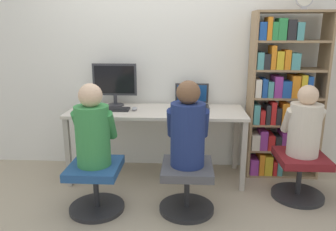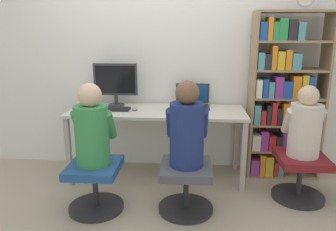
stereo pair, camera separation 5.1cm
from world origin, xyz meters
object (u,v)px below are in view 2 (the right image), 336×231
office_chair_right (186,184)px  person_near_shelf (305,126)px  office_chair_side (300,173)px  keyboard (110,109)px  office_chair_left (95,183)px  person_at_monitor (92,129)px  laptop (192,102)px  desktop_monitor (115,83)px  person_at_laptop (187,128)px  bookshelf (280,100)px

office_chair_right → person_near_shelf: bearing=16.0°
office_chair_side → office_chair_right: bearing=-164.2°
keyboard → office_chair_left: (0.01, -0.69, -0.51)m
person_at_monitor → office_chair_right: bearing=2.4°
office_chair_right → keyboard: bearing=141.4°
laptop → keyboard: (-0.85, -0.21, -0.04)m
desktop_monitor → person_near_shelf: bearing=-16.7°
laptop → person_near_shelf: person_near_shelf is taller
person_at_laptop → office_chair_side: person_at_laptop is taller
desktop_monitor → office_chair_side: desktop_monitor is taller
laptop → keyboard: laptop is taller
desktop_monitor → person_at_monitor: (-0.00, -0.90, -0.25)m
office_chair_right → office_chair_side: bearing=15.8°
office_chair_right → desktop_monitor: bearing=132.7°
laptop → keyboard: 0.88m
person_at_laptop → office_chair_side: 1.22m
person_at_laptop → person_at_monitor: bearing=-177.2°
office_chair_left → person_at_laptop: person_at_laptop is taller
keyboard → person_near_shelf: (1.88, -0.34, -0.04)m
keyboard → office_chair_side: keyboard is taller
person_at_monitor → person_at_laptop: 0.80m
person_at_laptop → bookshelf: (0.96, 0.82, 0.09)m
keyboard → person_near_shelf: bearing=-10.3°
office_chair_side → person_near_shelf: size_ratio=0.74×
office_chair_right → office_chair_side: 1.11m
desktop_monitor → office_chair_right: size_ratio=0.99×
person_near_shelf → office_chair_side: bearing=-90.0°
desktop_monitor → person_at_laptop: (0.80, -0.86, -0.24)m
person_at_monitor → desktop_monitor: bearing=89.8°
person_at_laptop → office_chair_side: bearing=15.5°
desktop_monitor → office_chair_right: 1.39m
desktop_monitor → keyboard: 0.32m
keyboard → person_at_laptop: (0.81, -0.64, -0.00)m
office_chair_left → office_chair_right: bearing=2.7°
desktop_monitor → person_near_shelf: 1.97m
office_chair_right → person_at_laptop: 0.51m
person_at_monitor → bookshelf: 1.96m
person_at_monitor → laptop: bearing=46.6°
desktop_monitor → office_chair_left: 1.17m
desktop_monitor → office_chair_side: size_ratio=0.99×
desktop_monitor → bookshelf: size_ratio=0.28×
person_at_monitor → person_near_shelf: bearing=10.3°
office_chair_right → person_at_monitor: bearing=-177.6°
bookshelf → person_near_shelf: size_ratio=2.67×
office_chair_right → person_near_shelf: 1.20m
office_chair_right → bookshelf: bookshelf is taller
bookshelf → person_near_shelf: bookshelf is taller
desktop_monitor → office_chair_right: bearing=-47.3°
office_chair_left → person_near_shelf: size_ratio=0.74×
laptop → office_chair_left: (-0.84, -0.90, -0.55)m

